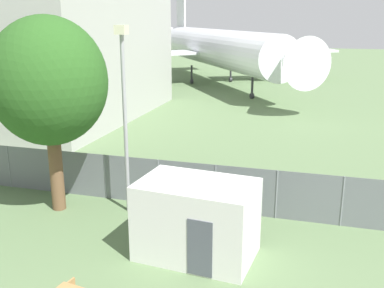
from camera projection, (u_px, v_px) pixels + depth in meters
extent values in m
cube|color=#B2B2AD|center=(0.00, 49.00, 37.85)|extent=(24.08, 19.08, 10.65)
cylinder|color=slate|center=(9.00, 167.00, 21.58)|extent=(0.07, 0.07, 2.07)
cylinder|color=slate|center=(56.00, 171.00, 20.90)|extent=(0.07, 0.07, 2.07)
cylinder|color=slate|center=(105.00, 177.00, 20.22)|extent=(0.07, 0.07, 2.07)
cylinder|color=slate|center=(158.00, 182.00, 19.54)|extent=(0.07, 0.07, 2.07)
cylinder|color=slate|center=(215.00, 188.00, 18.86)|extent=(0.07, 0.07, 2.07)
cylinder|color=slate|center=(276.00, 195.00, 18.18)|extent=(0.07, 0.07, 2.07)
cylinder|color=slate|center=(342.00, 201.00, 17.50)|extent=(0.07, 0.07, 2.07)
cube|color=slate|center=(158.00, 182.00, 19.54)|extent=(56.00, 0.01, 2.07)
cylinder|color=silver|center=(216.00, 48.00, 53.70)|extent=(21.31, 28.80, 4.32)
cone|color=silver|center=(294.00, 61.00, 37.16)|extent=(6.00, 6.00, 4.32)
cone|color=silver|center=(175.00, 40.00, 70.74)|extent=(6.25, 6.66, 3.89)
cube|color=silver|center=(279.00, 51.00, 58.07)|extent=(14.81, 10.25, 0.30)
cylinder|color=#939399|center=(262.00, 60.00, 58.10)|extent=(3.79, 4.32, 1.95)
cube|color=silver|center=(137.00, 54.00, 52.60)|extent=(13.62, 12.86, 0.30)
cylinder|color=#939399|center=(154.00, 63.00, 53.89)|extent=(3.79, 4.32, 1.95)
cube|color=silver|center=(181.00, 4.00, 65.80)|extent=(2.37, 3.37, 6.49)
cube|color=silver|center=(182.00, 39.00, 66.96)|extent=(9.83, 8.18, 0.20)
cylinder|color=#2D2D33|center=(252.00, 88.00, 45.13)|extent=(0.24, 0.24, 2.25)
cylinder|color=#2D2D33|center=(252.00, 96.00, 45.36)|extent=(0.56, 0.63, 0.56)
cylinder|color=#2D2D33|center=(231.00, 73.00, 56.82)|extent=(0.24, 0.24, 2.25)
cylinder|color=#2D2D33|center=(230.00, 80.00, 57.05)|extent=(0.56, 0.63, 0.56)
cylinder|color=#2D2D33|center=(192.00, 75.00, 55.29)|extent=(0.24, 0.24, 2.25)
cylinder|color=#2D2D33|center=(192.00, 81.00, 55.52)|extent=(0.56, 0.63, 0.56)
cube|color=silver|center=(197.00, 219.00, 15.26)|extent=(4.11, 2.87, 2.67)
cube|color=#4C515B|center=(200.00, 248.00, 14.02)|extent=(0.84, 0.11, 1.90)
cylinder|color=brown|center=(56.00, 170.00, 18.90)|extent=(0.56, 0.56, 3.50)
ellipsoid|color=#28561E|center=(49.00, 81.00, 17.88)|extent=(4.71, 4.71, 5.18)
cylinder|color=#99999E|center=(125.00, 127.00, 18.17)|extent=(0.16, 0.16, 7.32)
cube|color=beige|center=(121.00, 30.00, 17.13)|extent=(0.44, 0.44, 0.36)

